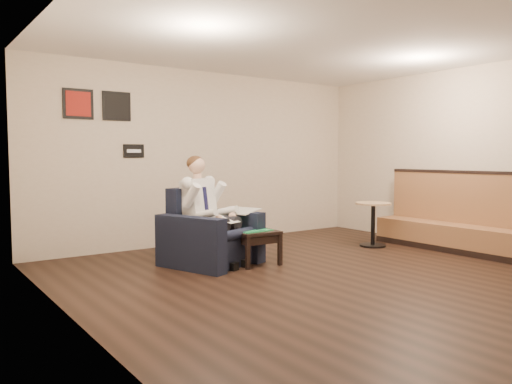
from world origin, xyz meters
TOP-DOWN VIEW (x-y plane):
  - ground at (0.00, 0.00)m, footprint 6.00×6.00m
  - wall_back at (0.00, 3.00)m, footprint 6.00×0.02m
  - wall_left at (-3.00, 0.00)m, footprint 0.02×6.00m
  - wall_right at (3.00, 0.00)m, footprint 0.02×6.00m
  - ceiling at (0.00, 0.00)m, footprint 6.00×6.00m
  - seating_sign at (-1.30, 2.98)m, footprint 0.32×0.02m
  - art_print_left at (-2.10, 2.98)m, footprint 0.42×0.03m
  - art_print_right at (-1.55, 2.98)m, footprint 0.42×0.03m
  - armchair at (-0.87, 1.45)m, footprint 1.32×1.32m
  - seated_man at (-0.83, 1.32)m, footprint 0.94×1.14m
  - lap_papers at (-0.79, 1.22)m, footprint 0.34×0.39m
  - newspaper at (-0.44, 1.48)m, footprint 0.61×0.67m
  - side_table at (-0.41, 1.13)m, footprint 0.59×0.59m
  - green_folder at (-0.44, 1.11)m, footprint 0.47×0.35m
  - coffee_mug at (-0.22, 1.24)m, footprint 0.09×0.09m
  - smartphone at (-0.35, 1.28)m, footprint 0.15×0.10m
  - banquette at (2.59, 0.24)m, footprint 0.55×2.31m
  - cafe_table at (1.87, 1.09)m, footprint 0.67×0.67m

SIDE VIEW (x-z plane):
  - ground at x=0.00m, z-range 0.00..0.00m
  - side_table at x=-0.41m, z-range 0.00..0.45m
  - cafe_table at x=1.87m, z-range 0.00..0.69m
  - smartphone at x=-0.35m, z-range 0.45..0.46m
  - green_folder at x=-0.44m, z-range 0.45..0.46m
  - coffee_mug at x=-0.22m, z-range 0.45..0.54m
  - armchair at x=-0.87m, z-range 0.00..1.00m
  - banquette at x=2.59m, z-range 0.00..1.18m
  - lap_papers at x=-0.79m, z-range 0.61..0.62m
  - newspaper at x=-0.44m, z-range 0.67..0.69m
  - seated_man at x=-0.83m, z-range 0.00..1.37m
  - wall_back at x=0.00m, z-range 0.00..2.80m
  - wall_left at x=-3.00m, z-range 0.00..2.80m
  - wall_right at x=3.00m, z-range 0.00..2.80m
  - seating_sign at x=-1.30m, z-range 1.40..1.60m
  - art_print_left at x=-2.10m, z-range 1.94..2.36m
  - art_print_right at x=-1.55m, z-range 1.94..2.36m
  - ceiling at x=0.00m, z-range 2.79..2.81m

